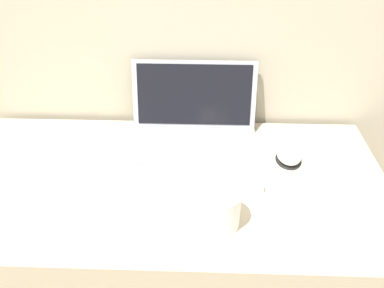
{
  "coord_description": "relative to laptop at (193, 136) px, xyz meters",
  "views": [
    {
      "loc": [
        0.09,
        -0.46,
        1.44
      ],
      "look_at": [
        0.06,
        0.34,
        0.86
      ],
      "focal_mm": 35.0,
      "sensor_mm": 36.0,
      "label": 1
    }
  ],
  "objects": [
    {
      "name": "computer_mouse",
      "position": [
        0.27,
        -0.05,
        -0.03
      ],
      "size": [
        0.07,
        0.09,
        0.04
      ],
      "color": "black",
      "rests_on": "desk"
    },
    {
      "name": "desk",
      "position": [
        -0.06,
        -0.14,
        -0.43
      ],
      "size": [
        1.16,
        0.57,
        0.78
      ],
      "color": "beige",
      "rests_on": "ground_plane"
    },
    {
      "name": "laptop",
      "position": [
        0.0,
        0.0,
        0.0
      ],
      "size": [
        0.37,
        0.33,
        0.22
      ],
      "color": "#ADADB2",
      "rests_on": "desk"
    },
    {
      "name": "drink_cup",
      "position": [
        0.07,
        -0.29,
        0.01
      ],
      "size": [
        0.1,
        0.1,
        0.1
      ],
      "color": "white",
      "rests_on": "desk"
    }
  ]
}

